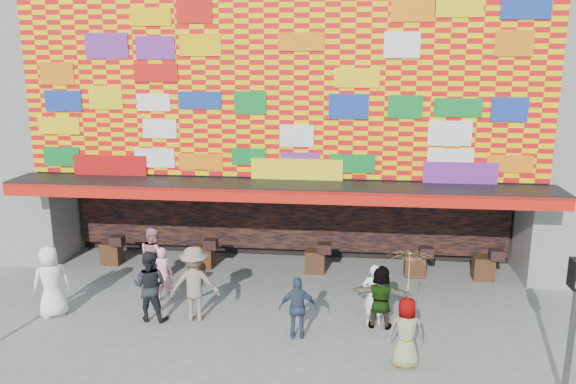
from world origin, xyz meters
name	(u,v)px	position (x,y,z in m)	size (l,w,h in m)	color
ground	(258,344)	(0.00, 0.00, 0.00)	(90.00, 90.00, 0.00)	slate
shop_building	(295,93)	(0.00, 8.18, 5.23)	(15.20, 9.40, 10.00)	gray
signal_right	(575,311)	(6.20, -1.50, 1.86)	(0.22, 0.20, 3.00)	#59595B
ped_a	(51,281)	(-5.42, 0.85, 0.93)	(0.91, 0.59, 1.86)	white
ped_b	(163,274)	(-2.94, 2.06, 0.76)	(0.55, 0.36, 1.52)	pink
ped_c	(150,286)	(-2.87, 0.93, 0.90)	(0.88, 0.68, 1.81)	black
ped_d	(195,284)	(-1.77, 1.07, 0.96)	(1.23, 0.71, 1.91)	gray
ped_e	(298,308)	(0.88, 0.39, 0.75)	(0.88, 0.37, 1.51)	#34435B
ped_f	(381,297)	(2.82, 1.16, 0.79)	(1.46, 0.47, 1.58)	gray
ped_g	(406,333)	(3.27, -0.59, 0.77)	(0.76, 0.49, 1.55)	gray
ped_h	(374,295)	(2.65, 1.28, 0.78)	(0.57, 0.37, 1.55)	white
ped_i	(154,256)	(-3.56, 3.12, 0.86)	(0.84, 0.65, 1.73)	pink
parasol	(409,272)	(3.27, -0.59, 2.14)	(1.10, 1.11, 1.84)	beige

